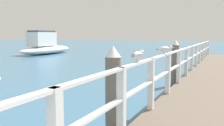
{
  "coord_description": "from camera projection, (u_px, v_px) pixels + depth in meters",
  "views": [
    {
      "loc": [
        0.14,
        0.6,
        1.98
      ],
      "look_at": [
        -3.0,
        7.19,
        1.14
      ],
      "focal_mm": 39.21,
      "sensor_mm": 36.0,
      "label": 1
    }
  ],
  "objects": [
    {
      "name": "pier_deck",
      "position": [
        223.0,
        80.0,
        9.84
      ],
      "size": [
        2.82,
        22.56,
        0.37
      ],
      "primitive_type": "cube",
      "color": "brown",
      "rests_on": "ground_plane"
    },
    {
      "name": "pier_railing",
      "position": [
        189.0,
        57.0,
        10.31
      ],
      "size": [
        0.12,
        21.08,
        1.12
      ],
      "color": "white",
      "rests_on": "pier_deck"
    },
    {
      "name": "dock_piling_near",
      "position": [
        113.0,
        95.0,
        4.43
      ],
      "size": [
        0.29,
        0.29,
        1.79
      ],
      "color": "#6B6056",
      "rests_on": "ground_plane"
    },
    {
      "name": "dock_piling_far",
      "position": [
        175.0,
        63.0,
        9.5
      ],
      "size": [
        0.29,
        0.29,
        1.79
      ],
      "color": "#6B6056",
      "rests_on": "ground_plane"
    },
    {
      "name": "seagull_foreground",
      "position": [
        138.0,
        55.0,
        4.41
      ],
      "size": [
        0.19,
        0.48,
        0.21
      ],
      "rotation": [
        0.0,
        0.0,
        6.21
      ],
      "color": "white",
      "rests_on": "pier_railing"
    },
    {
      "name": "seagull_background",
      "position": [
        165.0,
        49.0,
        6.24
      ],
      "size": [
        0.4,
        0.33,
        0.21
      ],
      "rotation": [
        0.0,
        0.0,
        5.38
      ],
      "color": "white",
      "rests_on": "pier_railing"
    },
    {
      "name": "boat_0",
      "position": [
        45.0,
        46.0,
        25.28
      ],
      "size": [
        2.78,
        7.87,
        2.4
      ],
      "rotation": [
        0.0,
        0.0,
        3.21
      ],
      "color": "white",
      "rests_on": "ground_plane"
    }
  ]
}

